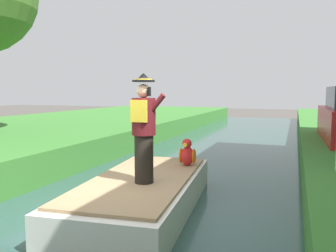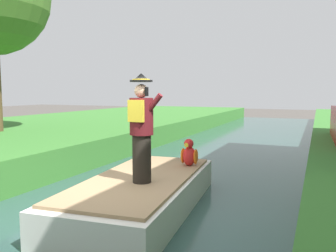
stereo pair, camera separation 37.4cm
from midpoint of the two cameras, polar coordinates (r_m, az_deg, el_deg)
name	(u,v)px [view 1 (the left image)]	position (r m, az deg, el deg)	size (l,w,h in m)	color
ground_plane	(126,228)	(6.02, -8.79, -16.35)	(80.00, 80.00, 0.00)	#4C4742
canal_water	(126,225)	(6.01, -8.80, -15.91)	(5.51, 48.00, 0.10)	#2D4C47
boat	(142,193)	(6.44, -5.93, -11.03)	(2.23, 4.36, 0.61)	silver
person_pirate	(144,129)	(5.81, -5.85, -0.44)	(0.61, 0.42, 1.85)	black
parrot_plush	(187,154)	(7.23, 1.73, -4.63)	(0.36, 0.34, 0.57)	red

